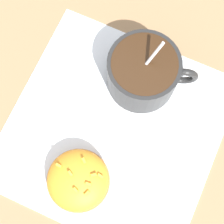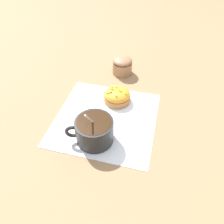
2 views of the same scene
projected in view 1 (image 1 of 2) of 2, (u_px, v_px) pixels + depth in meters
ground_plane at (114, 130)px, 0.50m from camera, size 3.00×3.00×0.00m
paper_napkin at (114, 130)px, 0.50m from camera, size 0.30×0.30×0.00m
coffee_cup at (144, 72)px, 0.49m from camera, size 0.09×0.11×0.10m
frosted_pastry at (78, 180)px, 0.47m from camera, size 0.08×0.08×0.04m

